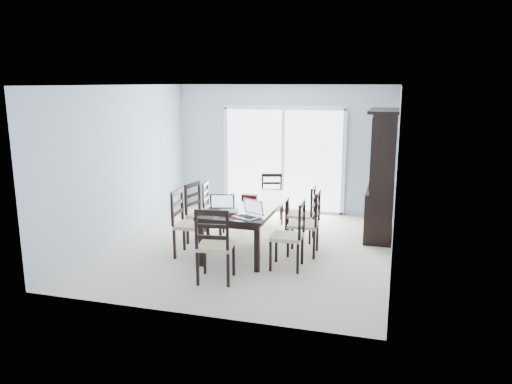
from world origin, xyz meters
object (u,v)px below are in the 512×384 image
chair_right_far (307,207)px  laptop_dark (221,209)px  cell_phone (229,214)px  hot_tub (266,178)px  dining_table (249,207)px  chair_end_near (214,238)px  chair_left_mid (199,206)px  chair_right_mid (310,216)px  laptop_silver (247,214)px  china_hutch (382,176)px  chair_right_near (294,228)px  game_box (249,196)px  chair_left_near (185,216)px  chair_left_far (211,201)px  chair_end_far (272,193)px

chair_right_far → laptop_dark: bearing=140.4°
cell_phone → hot_tub: hot_tub is taller
dining_table → chair_end_near: size_ratio=1.82×
chair_left_mid → chair_right_mid: (1.90, -0.12, 0.01)m
hot_tub → chair_right_mid: bearing=-65.0°
laptop_silver → chair_right_far: bearing=94.3°
china_hutch → laptop_silver: (-1.80, -2.12, -0.26)m
chair_right_near → cell_phone: size_ratio=11.40×
chair_right_far → game_box: 0.98m
china_hutch → dining_table: bearing=-148.3°
china_hutch → cell_phone: bearing=-135.7°
chair_left_mid → cell_phone: 1.19m
game_box → laptop_dark: bearing=-97.1°
chair_left_near → chair_right_mid: (1.85, 0.55, -0.01)m
laptop_silver → laptop_dark: bearing=-174.1°
dining_table → chair_right_near: 1.15m
chair_left_far → chair_right_near: (1.83, -1.51, 0.07)m
chair_end_near → chair_right_far: bearing=60.5°
laptop_dark → cell_phone: bearing=-42.0°
game_box → china_hutch: bearing=23.6°
chair_end_far → chair_left_far: bearing=27.0°
china_hutch → chair_end_near: china_hutch is taller
chair_left_near → laptop_silver: bearing=74.0°
chair_end_near → chair_end_far: chair_end_near is taller
chair_end_far → laptop_dark: chair_end_far is taller
chair_left_near → chair_left_far: (-0.10, 1.40, -0.09)m
chair_left_near → chair_right_far: (1.68, 1.23, -0.06)m
dining_table → hot_tub: size_ratio=1.09×
chair_right_far → game_box: (-0.92, -0.29, 0.20)m
dining_table → chair_left_mid: size_ratio=1.89×
laptop_dark → hot_tub: size_ratio=0.21×
chair_right_far → laptop_dark: (-1.05, -1.32, 0.23)m
chair_left_near → hot_tub: 4.01m
china_hutch → chair_end_far: size_ratio=2.07×
chair_end_near → game_box: 1.89m
chair_right_near → chair_right_far: size_ratio=1.05×
china_hutch → game_box: 2.32m
chair_left_mid → dining_table: bearing=98.0°
china_hutch → hot_tub: bearing=140.9°
chair_right_near → china_hutch: bearing=-31.4°
chair_right_far → chair_end_near: 2.33m
chair_left_mid → chair_end_far: 1.82m
chair_left_mid → china_hutch: bearing=123.8°
china_hutch → chair_right_mid: size_ratio=1.86×
dining_table → game_box: size_ratio=8.88×
chair_left_mid → chair_end_near: chair_end_near is taller
chair_right_mid → laptop_silver: bearing=133.7°
hot_tub → chair_left_near: bearing=-93.5°
game_box → hot_tub: 3.11m
hot_tub → chair_end_near: bearing=-83.2°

